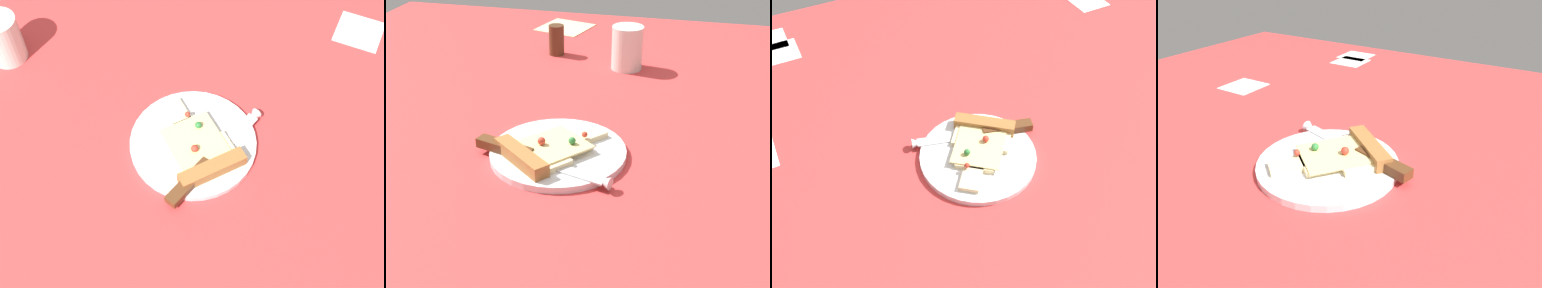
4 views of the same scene
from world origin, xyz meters
TOP-DOWN VIEW (x-y plane):
  - ground_plane at (0.05, -0.01)cm, footprint 153.06×153.06cm
  - plate at (6.98, -1.67)cm, footprint 22.20×22.20cm
  - pizza_slice at (9.02, -3.29)cm, footprint 18.45×16.98cm
  - knife at (11.13, -5.36)cm, footprint 8.53×23.67cm

SIDE VIEW (x-z plane):
  - ground_plane at x=0.05cm, z-range -3.00..0.00cm
  - plate at x=6.98cm, z-range 0.00..1.16cm
  - knife at x=11.13cm, z-range 0.54..2.99cm
  - pizza_slice at x=9.02cm, z-range 0.66..3.24cm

